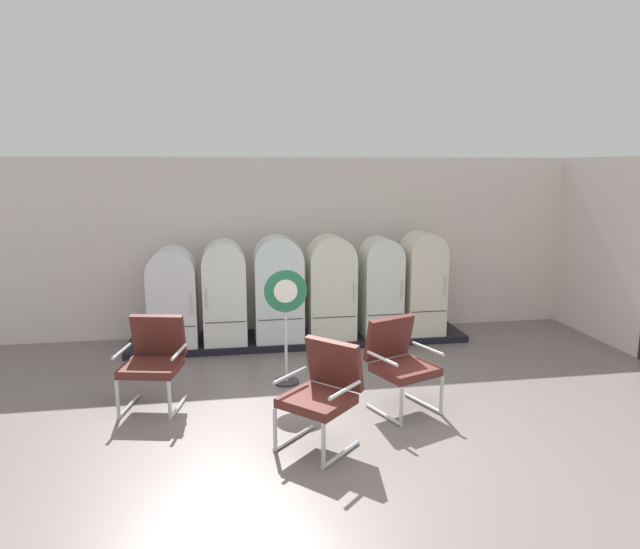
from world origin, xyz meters
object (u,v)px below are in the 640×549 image
object	(u,v)px
armchair_left	(154,357)
armchair_center	(323,389)
refrigerator_2	(278,286)
refrigerator_3	(331,284)
armchair_right	(399,359)
sign_stand	(286,325)
refrigerator_1	(224,289)
refrigerator_0	(173,294)
refrigerator_4	(381,283)
refrigerator_5	(423,279)

from	to	relation	value
armchair_left	armchair_center	bearing A→B (deg)	-35.52
refrigerator_2	refrigerator_3	xyz separation A→B (m)	(0.79, -0.00, -0.00)
armchair_left	armchair_center	xyz separation A→B (m)	(1.71, -1.22, 0.00)
armchair_center	armchair_right	bearing A→B (deg)	35.30
refrigerator_3	sign_stand	bearing A→B (deg)	-118.91
refrigerator_1	refrigerator_0	bearing A→B (deg)	-179.15
refrigerator_0	refrigerator_2	world-z (taller)	refrigerator_2
refrigerator_4	armchair_left	xyz separation A→B (m)	(-3.15, -1.93, -0.33)
refrigerator_4	refrigerator_3	bearing A→B (deg)	-179.61
refrigerator_4	sign_stand	distance (m)	2.24
refrigerator_3	refrigerator_5	size ratio (longest dim) A/B	0.99
refrigerator_3	refrigerator_5	world-z (taller)	refrigerator_5
armchair_right	armchair_left	bearing A→B (deg)	168.88
refrigerator_2	refrigerator_3	bearing A→B (deg)	-0.07
refrigerator_2	sign_stand	distance (m)	1.54
refrigerator_1	refrigerator_3	world-z (taller)	refrigerator_3
refrigerator_2	armchair_right	bearing A→B (deg)	-65.77
refrigerator_0	refrigerator_3	distance (m)	2.32
refrigerator_0	refrigerator_3	xyz separation A→B (m)	(2.32, -0.04, 0.08)
refrigerator_1	refrigerator_2	bearing A→B (deg)	-3.53
refrigerator_0	refrigerator_2	size ratio (longest dim) A/B	0.91
refrigerator_1	armchair_right	world-z (taller)	refrigerator_1
refrigerator_0	refrigerator_4	distance (m)	3.09
refrigerator_1	refrigerator_3	xyz separation A→B (m)	(1.58, -0.05, 0.02)
refrigerator_3	refrigerator_4	size ratio (longest dim) A/B	1.03
refrigerator_2	armchair_center	distance (m)	3.17
refrigerator_0	armchair_left	size ratio (longest dim) A/B	1.40
refrigerator_0	refrigerator_4	world-z (taller)	refrigerator_4
refrigerator_5	refrigerator_3	bearing A→B (deg)	-179.10
armchair_right	armchair_center	size ratio (longest dim) A/B	1.00
armchair_center	sign_stand	bearing A→B (deg)	96.39
refrigerator_2	refrigerator_5	xyz separation A→B (m)	(2.24, 0.02, 0.01)
refrigerator_1	armchair_left	xyz separation A→B (m)	(-0.79, -1.98, -0.33)
refrigerator_4	armchair_right	distance (m)	2.53
sign_stand	refrigerator_3	bearing A→B (deg)	61.09
refrigerator_3	armchair_left	distance (m)	3.08
refrigerator_1	sign_stand	distance (m)	1.75
refrigerator_2	sign_stand	bearing A→B (deg)	-91.97
refrigerator_3	refrigerator_4	distance (m)	0.77
refrigerator_2	refrigerator_4	xyz separation A→B (m)	(1.57, 0.00, -0.02)
refrigerator_3	sign_stand	xyz separation A→B (m)	(-0.84, -1.53, -0.17)
armchair_left	refrigerator_1	bearing A→B (deg)	68.22
refrigerator_5	armchair_left	distance (m)	4.31
refrigerator_3	refrigerator_4	world-z (taller)	refrigerator_3
refrigerator_0	refrigerator_2	xyz separation A→B (m)	(1.53, -0.04, 0.08)
armchair_left	armchair_right	world-z (taller)	same
refrigerator_1	armchair_left	size ratio (longest dim) A/B	1.48
armchair_right	refrigerator_1	bearing A→B (deg)	127.12
refrigerator_5	refrigerator_2	bearing A→B (deg)	-179.44
refrigerator_3	refrigerator_4	bearing A→B (deg)	0.39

